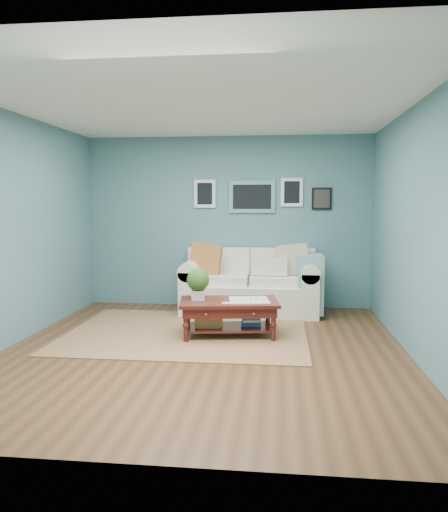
# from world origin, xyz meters

# --- Properties ---
(room_shell) EXTENTS (5.00, 5.02, 2.70)m
(room_shell) POSITION_xyz_m (0.01, 0.06, 1.36)
(room_shell) COLOR brown
(room_shell) RESTS_ON ground
(area_rug) EXTENTS (3.01, 2.41, 0.01)m
(area_rug) POSITION_xyz_m (-0.33, 0.73, 0.01)
(area_rug) COLOR brown
(area_rug) RESTS_ON ground
(loveseat) EXTENTS (2.07, 0.94, 1.07)m
(loveseat) POSITION_xyz_m (0.48, 2.03, 0.43)
(loveseat) COLOR #F0E6CF
(loveseat) RESTS_ON ground
(coffee_table) EXTENTS (1.29, 0.87, 0.84)m
(coffee_table) POSITION_xyz_m (0.15, 0.63, 0.37)
(coffee_table) COLOR #380E0E
(coffee_table) RESTS_ON ground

